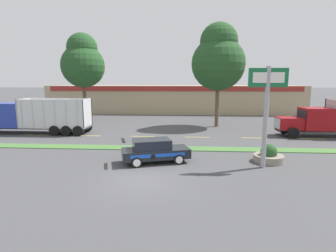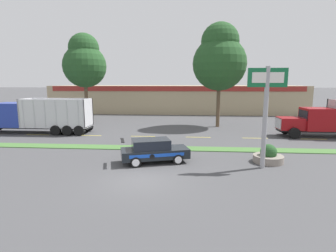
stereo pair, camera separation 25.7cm
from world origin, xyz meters
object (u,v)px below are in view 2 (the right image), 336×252
(dump_truck_lead, at_px, (24,117))
(stone_planter, at_px, (268,156))
(dump_truck_mid, at_px, (332,121))
(rally_car, at_px, (154,150))
(store_sign_post, at_px, (266,100))

(dump_truck_lead, xyz_separation_m, stone_planter, (22.55, -8.79, -1.22))
(dump_truck_mid, distance_m, stone_planter, 12.46)
(dump_truck_mid, xyz_separation_m, rally_car, (-16.10, -9.62, -0.74))
(dump_truck_lead, distance_m, dump_truck_mid, 31.09)
(dump_truck_lead, height_order, rally_car, dump_truck_lead)
(dump_truck_mid, bearing_deg, dump_truck_lead, -179.61)
(rally_car, xyz_separation_m, stone_planter, (7.55, 0.62, -0.40))
(dump_truck_mid, bearing_deg, rally_car, -149.14)
(rally_car, height_order, stone_planter, rally_car)
(dump_truck_mid, xyz_separation_m, store_sign_post, (-9.24, -10.21, 2.66))
(store_sign_post, bearing_deg, dump_truck_mid, 47.84)
(dump_truck_lead, height_order, dump_truck_mid, dump_truck_mid)
(dump_truck_lead, relative_size, rally_car, 2.59)
(dump_truck_lead, xyz_separation_m, store_sign_post, (21.85, -10.00, 2.58))
(stone_planter, bearing_deg, store_sign_post, -120.16)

